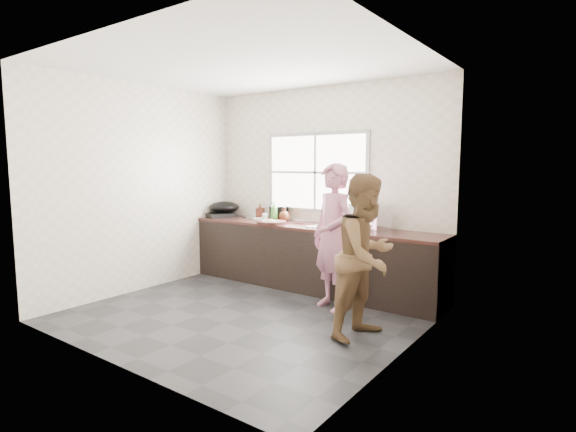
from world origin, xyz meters
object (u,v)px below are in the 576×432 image
Objects in this scene: wok at (224,207)px; pot_lid_right at (252,217)px; bowl_held at (328,225)px; bottle_brown_short at (284,215)px; bottle_brown_tall at (260,211)px; dish_rack at (370,217)px; pot_lid_left at (258,218)px; woman at (333,242)px; bottle_green at (274,211)px; burner at (220,215)px; plate_food at (260,219)px; bowl_crabs at (348,229)px; cutting_board at (272,222)px; black_pot at (279,213)px; bowl_mince at (270,222)px; glass_jar at (265,217)px; person_side at (366,256)px.

wok reaches higher than pot_lid_right.
bottle_brown_short reaches higher than bowl_held.
bottle_brown_tall is 1.90m from dish_rack.
pot_lid_left is (-1.85, 0.08, -0.16)m from dish_rack.
woman is at bearing -53.66° from bowl_held.
pot_lid_left is (0.04, -0.09, -0.09)m from bottle_brown_tall.
bottle_green is 0.68× the size of burner.
woman is 5.82× the size of pot_lid_right.
wok reaches higher than burner.
bottle_green reaches higher than wok.
burner reaches higher than plate_food.
bottle_green reaches higher than bottle_brown_short.
woman reaches higher than bottle_green.
cutting_board is at bearing 179.47° from bowl_crabs.
bowl_crabs is 0.65× the size of black_pot.
bowl_mince is at bearing -67.90° from black_pot.
bottle_brown_short is at bearing 173.60° from woman.
wok is 1.06× the size of dish_rack.
burner is 1.51× the size of pot_lid_right.
pot_lid_left is at bearing 144.93° from bowl_mince.
wok is at bearing -171.44° from woman.
black_pot is 0.29m from plate_food.
wok is at bearing 167.61° from cutting_board.
bowl_mince is 1.15m from burner.
black_pot is at bearing 28.53° from plate_food.
wok is (-1.13, 0.25, 0.13)m from cutting_board.
bowl_mince is 0.47× the size of burner.
pot_lid_right is at bearing 147.58° from bowl_mince.
bottle_brown_short is at bearing 7.17° from burner.
wok is (-1.10, 0.26, 0.12)m from bowl_mince.
glass_jar is at bearing -40.55° from bottle_brown_tall.
plate_food is 1.08× the size of bottle_brown_short.
black_pot is (-1.37, 0.78, 0.18)m from woman.
cutting_board is at bearing -12.39° from wok.
bowl_held is (0.81, 0.17, 0.00)m from bowl_mince.
bottle_green is at bearing 178.31° from woman.
black_pot is 0.20m from bottle_brown_short.
pot_lid_left is at bearing 172.16° from bowl_held.
bowl_crabs reaches higher than cutting_board.
wok reaches higher than bottle_brown_short.
bowl_mince is at bearing 180.00° from bowl_crabs.
bottle_brown_short is 0.28m from glass_jar.
person_side is at bearing -32.73° from black_pot.
bowl_held is (0.79, 0.16, 0.01)m from cutting_board.
dish_rack is (2.46, 0.00, 0.02)m from wok.
person_side is at bearing -20.91° from wok.
black_pot is 2.53× the size of glass_jar.
black_pot is 0.26m from glass_jar.
bottle_brown_tall is 0.49× the size of burner.
bottle_brown_short is at bearing 4.12° from plate_food.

